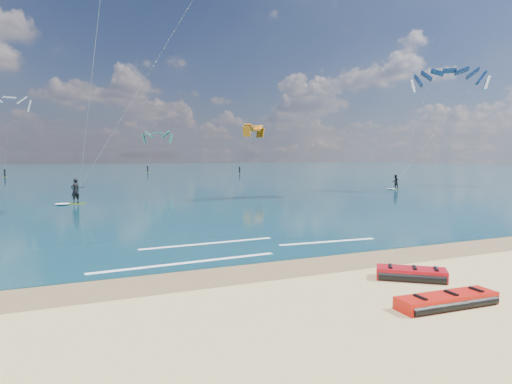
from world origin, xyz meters
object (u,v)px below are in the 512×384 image
packed_kite_mid (411,279)px  kitesurfer_main (114,67)px  kitesurfer_far (424,122)px  packed_kite_left (446,307)px

packed_kite_mid → kitesurfer_main: (-5.82, 23.34, 10.13)m
packed_kite_mid → kitesurfer_far: 39.58m
kitesurfer_main → packed_kite_left: bearing=-77.5°
packed_kite_left → packed_kite_mid: 2.56m
kitesurfer_far → packed_kite_left: bearing=-157.8°
packed_kite_mid → kitesurfer_main: bearing=142.8°
kitesurfer_main → packed_kite_mid: bearing=-74.1°
packed_kite_left → packed_kite_mid: size_ratio=1.31×
packed_kite_left → kitesurfer_far: bearing=49.8°
packed_kite_mid → kitesurfer_main: kitesurfer_main is taller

